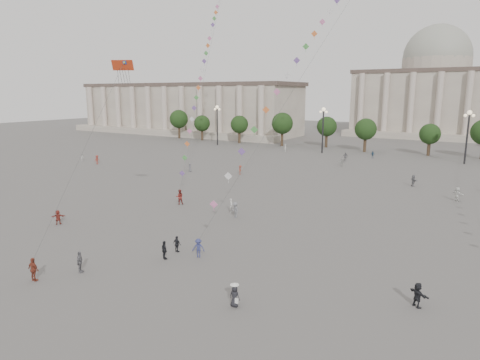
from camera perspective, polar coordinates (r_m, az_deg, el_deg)
The scene contains 30 objects.
ground at distance 35.90m, azimuth -7.65°, elevation -11.53°, with size 360.00×360.00×0.00m, color #5A5755.
hall_west at distance 153.31m, azimuth -7.25°, elevation 9.41°, with size 84.00×26.22×17.20m.
hall_central at distance 156.01m, azimuth 24.38°, elevation 10.66°, with size 48.30×34.30×35.50m.
tree_row at distance 105.85m, azimuth 20.21°, elevation 6.21°, with size 137.12×5.12×8.00m.
lamp_post_far_west at distance 116.26m, azimuth -3.06°, elevation 8.29°, with size 2.00×0.90×10.65m.
lamp_post_mid_west at distance 102.20m, azimuth 11.03°, elevation 7.64°, with size 2.00×0.90×10.65m.
lamp_post_mid_east at distance 95.78m, azimuth 28.13°, elevation 6.24°, with size 2.00×0.90×10.65m.
person_crowd_0 at distance 97.25m, azimuth 17.26°, elevation 3.26°, with size 0.95×0.39×1.62m, color #304F6C.
person_crowd_1 at distance 94.96m, azimuth -20.25°, elevation 2.86°, with size 0.76×0.59×1.56m, color silver.
person_crowd_2 at distance 89.90m, azimuth -18.51°, elevation 2.59°, with size 1.15×0.66×1.78m, color maroon.
person_crowd_3 at distance 31.66m, azimuth 22.59°, elevation -13.96°, with size 1.58×0.50×1.71m, color black.
person_crowd_4 at distance 84.85m, azimuth 13.42°, elevation 2.31°, with size 1.49×0.47×1.60m, color #ADADA9.
person_crowd_6 at distance 48.74m, azimuth -0.66°, elevation -4.01°, with size 1.19×0.69×1.85m, color slate.
person_crowd_7 at distance 62.93m, azimuth 26.98°, elevation -1.69°, with size 1.76×0.56×1.89m, color silver.
person_crowd_10 at distance 104.39m, azimuth 6.05°, elevation 4.29°, with size 0.63×0.41×1.73m, color silver.
person_crowd_12 at distance 70.19m, azimuth 22.12°, elevation -0.07°, with size 1.64×0.52×1.77m, color slate.
person_crowd_13 at distance 50.69m, azimuth -1.17°, elevation -3.45°, with size 0.64×0.42×1.75m, color silver.
person_crowd_16 at distance 91.77m, azimuth 13.87°, elevation 3.03°, with size 1.06×0.44×1.80m, color slate.
person_crowd_17 at distance 74.32m, azimuth 0.04°, elevation 1.36°, with size 1.06×0.61×1.64m, color #973B29.
person_crowd_18 at distance 77.47m, azimuth -6.68°, elevation 1.68°, with size 0.78×0.50×1.59m, color #5D5D61.
tourist_0 at distance 36.46m, azimuth -25.83°, elevation -10.70°, with size 1.09×0.45×1.85m, color maroon.
tourist_1 at distance 37.56m, azimuth -10.05°, elevation -9.19°, with size 0.96×0.40×1.64m, color black.
tourist_2 at distance 50.42m, azimuth -23.09°, elevation -4.58°, with size 1.47×0.47×1.59m, color maroon.
tourist_3 at distance 36.69m, azimuth -20.57°, elevation -10.20°, with size 1.03×0.43×1.76m, color slate.
tourist_4 at distance 39.01m, azimuth -8.40°, elevation -8.46°, with size 0.87×0.36×1.49m, color black.
kite_flyer_0 at distance 55.09m, azimuth -8.05°, elevation -2.24°, with size 0.94×0.73×1.94m, color maroon.
kite_flyer_1 at distance 37.60m, azimuth -5.57°, elevation -9.01°, with size 1.09×0.62×1.68m, color navy.
hat_person at distance 29.42m, azimuth -0.72°, elevation -15.12°, with size 0.75×0.60×1.69m.
dragon_kite at distance 46.55m, azimuth -15.42°, elevation 13.50°, with size 3.49×8.03×21.55m.
kite_train_west at distance 74.22m, azimuth -4.09°, elevation 17.85°, with size 16.73×35.55×54.79m.
Camera 1 is at (21.19, -25.35, 14.04)m, focal length 32.00 mm.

